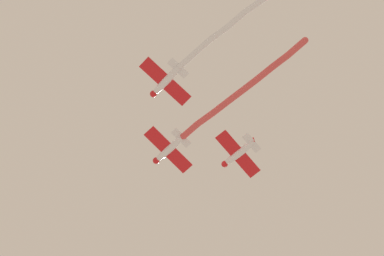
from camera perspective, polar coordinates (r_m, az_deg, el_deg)
The scene contains 5 objects.
airplane_lead at distance 83.07m, azimuth -2.27°, elevation -2.07°, with size 6.66×7.24×2.02m.
smoke_trail_lead at distance 79.99m, azimuth 4.88°, elevation 3.66°, with size 17.46×13.84×1.85m.
airplane_left_wing at distance 80.17m, azimuth -2.56°, elevation 4.56°, with size 6.90×7.03×2.02m.
smoke_trail_left_wing at distance 79.68m, azimuth 6.21°, elevation 11.43°, with size 22.19×14.08×2.86m.
airplane_right_wing at distance 83.81m, azimuth 4.49°, elevation -2.48°, with size 6.53×7.44×2.02m.
Camera 1 is at (9.28, -31.97, 1.81)m, focal length 55.15 mm.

